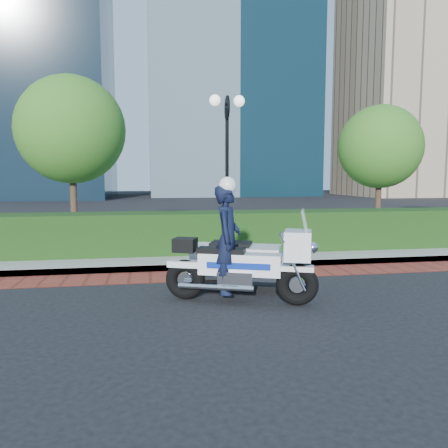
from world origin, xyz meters
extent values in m
plane|color=black|center=(0.00, 0.00, 0.00)|extent=(120.00, 120.00, 0.00)
cube|color=maroon|center=(0.00, 1.50, 0.01)|extent=(60.00, 1.00, 0.01)
cube|color=gray|center=(0.00, 6.00, 0.07)|extent=(60.00, 8.00, 0.15)
cube|color=black|center=(0.00, 3.60, 0.65)|extent=(18.00, 1.20, 1.00)
cylinder|color=black|center=(1.00, 5.20, 0.30)|extent=(0.30, 0.30, 0.30)
cylinder|color=black|center=(1.00, 5.20, 2.15)|extent=(0.10, 0.10, 3.70)
cylinder|color=black|center=(1.00, 5.20, 4.00)|extent=(0.04, 0.70, 0.70)
sphere|color=white|center=(0.65, 5.20, 4.20)|extent=(0.32, 0.32, 0.32)
sphere|color=white|center=(1.35, 5.20, 4.20)|extent=(0.32, 0.32, 0.32)
cylinder|color=#332319|center=(-3.50, 6.50, 1.23)|extent=(0.20, 0.20, 2.17)
sphere|color=#366519|center=(-3.50, 6.50, 3.44)|extent=(3.20, 3.20, 3.20)
cylinder|color=#332319|center=(6.50, 6.50, 1.11)|extent=(0.20, 0.20, 1.92)
sphere|color=#366519|center=(6.50, 6.50, 3.05)|extent=(2.80, 2.80, 2.80)
cube|color=gray|center=(28.00, 38.00, 14.00)|extent=(14.00, 12.00, 28.00)
torus|color=black|center=(-0.68, -0.21, 0.34)|extent=(0.70, 0.43, 0.67)
torus|color=black|center=(1.03, -0.87, 0.34)|extent=(0.70, 0.43, 0.67)
cube|color=silver|center=(0.18, -0.54, 0.63)|extent=(1.35, 0.78, 0.35)
cube|color=silver|center=(0.13, -0.52, 0.39)|extent=(0.67, 0.58, 0.29)
cube|color=silver|center=(1.03, -0.87, 0.97)|extent=(0.58, 0.67, 0.46)
cube|color=silver|center=(1.13, -0.91, 1.33)|extent=(0.30, 0.52, 0.41)
cube|color=black|center=(-0.11, -0.43, 0.84)|extent=(0.82, 0.56, 0.10)
cube|color=black|center=(-0.68, -0.21, 0.92)|extent=(0.45, 0.43, 0.22)
cube|color=silver|center=(0.30, 0.34, 0.51)|extent=(1.73, 1.23, 0.56)
cube|color=black|center=(0.20, 0.38, 0.82)|extent=(0.85, 0.73, 0.08)
torus|color=black|center=(0.38, 0.83, 0.25)|extent=(0.53, 0.34, 0.51)
imported|color=black|center=(-0.01, -0.47, 1.03)|extent=(0.62, 0.75, 1.76)
sphere|color=white|center=(-0.01, -0.47, 1.89)|extent=(0.29, 0.29, 0.29)
camera|label=1|loc=(-1.26, -7.32, 2.02)|focal=35.00mm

